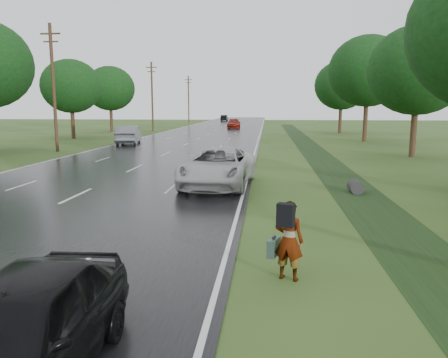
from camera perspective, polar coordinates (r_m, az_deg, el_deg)
road at (r=54.41m, az=-2.52°, el=5.67°), size 14.00×180.00×0.04m
edge_stripe_east at (r=53.87m, az=4.64°, el=5.64°), size 0.12×180.00×0.01m
edge_stripe_west at (r=55.77m, az=-9.44°, el=5.67°), size 0.12×180.00×0.01m
center_line at (r=54.41m, az=-2.52°, el=5.70°), size 0.12×180.00×0.01m
drainage_ditch at (r=27.94m, az=13.40°, el=1.82°), size 2.20×120.00×0.56m
utility_pole_mid at (r=37.77m, az=-21.38°, el=11.22°), size 1.60×0.26×10.00m
utility_pole_far at (r=65.96m, az=-9.37°, el=10.73°), size 1.60×0.26×10.00m
utility_pole_distant at (r=95.26m, az=-4.65°, el=10.41°), size 1.60×0.26×10.00m
tree_east_c at (r=34.47m, az=23.99°, el=12.85°), size 7.00×7.00×9.29m
tree_east_d at (r=47.94m, az=18.29°, el=13.23°), size 8.00×8.00×10.76m
tree_east_f at (r=61.58m, az=15.12°, el=11.72°), size 7.20×7.20×9.62m
tree_west_d at (r=52.57m, az=-19.38°, el=11.35°), size 6.60×6.60×8.80m
tree_west_f at (r=65.76m, az=-14.66°, el=11.37°), size 7.00×7.00×9.29m
pedestrian at (r=9.35m, az=8.32°, el=-7.79°), size 0.83×0.86×1.71m
white_pickup at (r=19.94m, az=-0.77°, el=1.60°), size 3.32×6.42×1.73m
dark_sedan at (r=6.38m, az=-25.29°, el=-17.82°), size 1.97×4.60×1.55m
silver_sedan at (r=43.24m, az=-12.35°, el=5.67°), size 2.73×5.57×1.76m
far_car_red at (r=71.85m, az=1.31°, el=7.24°), size 2.47×5.44×1.55m
far_car_dark at (r=107.41m, az=0.05°, el=7.97°), size 1.58×4.44×1.46m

